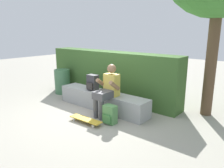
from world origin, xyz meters
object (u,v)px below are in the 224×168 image
Objects in this scene: bench_main at (102,100)px; skateboard_near_person at (86,119)px; trash_bin at (62,81)px; backpack_on_bench at (93,83)px; person_skater at (108,88)px; backpack_on_ground at (110,115)px.

bench_main reaches higher than skateboard_near_person.
trash_bin reaches higher than skateboard_near_person.
bench_main is at bearing 1.70° from backpack_on_bench.
skateboard_near_person is at bearing -95.04° from person_skater.
person_skater is 2.98× the size of backpack_on_ground.
backpack_on_ground is (0.74, -0.56, -0.03)m from bench_main.
trash_bin is (-1.93, 0.26, 0.16)m from bench_main.
backpack_on_bench is at bearing 163.33° from person_skater.
backpack_on_bench is at bearing 152.32° from backpack_on_ground.
skateboard_near_person is 2.02× the size of backpack_on_ground.
backpack_on_ground is (0.41, 0.32, 0.12)m from skateboard_near_person.
skateboard_near_person is at bearing -69.87° from bench_main.
person_skater is 0.67m from backpack_on_ground.
backpack_on_bench is (-0.70, 0.21, -0.01)m from person_skater.
person_skater is at bearing -11.78° from trash_bin.
trash_bin is (-2.67, 0.83, 0.18)m from backpack_on_ground.
backpack_on_ground reaches higher than skateboard_near_person.
person_skater reaches higher than backpack_on_bench.
skateboard_near_person is at bearing -53.71° from backpack_on_bench.
skateboard_near_person is at bearing -26.93° from trash_bin.
trash_bin reaches higher than bench_main.
backpack_on_bench is at bearing 126.29° from skateboard_near_person.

